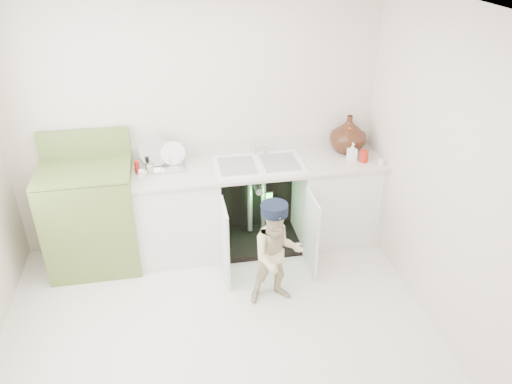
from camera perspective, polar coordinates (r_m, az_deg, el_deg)
ground at (r=4.21m, az=-4.16°, el=-15.88°), size 3.50×3.50×0.00m
room_shell at (r=3.44m, az=-4.91°, el=-1.07°), size 6.00×5.50×1.26m
counter_run at (r=4.94m, az=0.74°, el=-1.07°), size 2.44×1.02×1.27m
avocado_stove at (r=4.88m, az=-18.26°, el=-2.60°), size 0.82×0.65×1.27m
repair_worker at (r=4.22m, az=2.40°, el=-7.06°), size 0.47×0.72×0.96m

